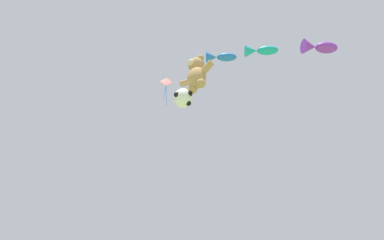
{
  "coord_description": "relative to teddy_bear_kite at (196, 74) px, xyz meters",
  "views": [
    {
      "loc": [
        8.15,
        -2.94,
        1.67
      ],
      "look_at": [
        0.62,
        4.77,
        10.43
      ],
      "focal_mm": 28.0,
      "sensor_mm": 36.0,
      "label": 1
    }
  ],
  "objects": [
    {
      "name": "diamond_kite",
      "position": [
        -3.75,
        1.05,
        2.61
      ],
      "size": [
        0.55,
        0.68,
        2.6
      ],
      "color": "red"
    },
    {
      "name": "fish_kite_violet",
      "position": [
        5.0,
        4.59,
        1.97
      ],
      "size": [
        1.85,
        1.96,
        0.83
      ],
      "color": "purple"
    },
    {
      "name": "fish_kite_teal",
      "position": [
        2.53,
        2.5,
        1.95
      ],
      "size": [
        1.79,
        1.69,
        0.68
      ],
      "color": "#19ADB2"
    },
    {
      "name": "fish_kite_cobalt",
      "position": [
        0.56,
        1.35,
        2.06
      ],
      "size": [
        1.68,
        1.65,
        0.65
      ],
      "color": "blue"
    },
    {
      "name": "soccer_ball_kite",
      "position": [
        -0.85,
        -0.08,
        -1.22
      ],
      "size": [
        1.11,
        1.1,
        1.02
      ],
      "color": "white"
    },
    {
      "name": "teddy_bear_kite",
      "position": [
        0.0,
        0.0,
        0.0
      ],
      "size": [
        2.3,
        1.01,
        2.34
      ],
      "color": "tan"
    }
  ]
}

